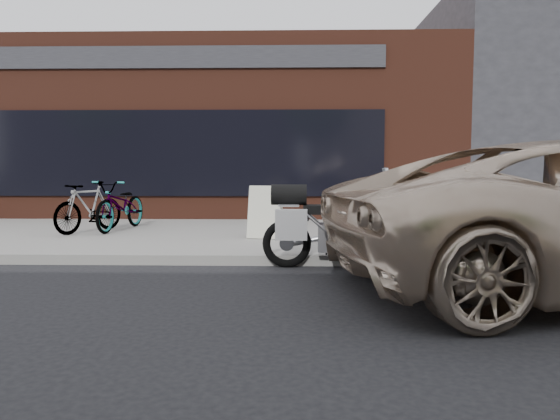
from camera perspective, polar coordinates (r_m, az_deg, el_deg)
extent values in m
plane|color=black|center=(4.13, -12.19, -16.22)|extent=(120.00, 120.00, 0.00)
cube|color=gray|center=(10.87, -3.42, -2.48)|extent=(44.00, 6.00, 0.15)
cube|color=#53271A|center=(18.00, -7.92, 7.38)|extent=(14.00, 10.00, 4.50)
cube|color=black|center=(13.05, -11.53, 5.83)|extent=(10.00, 0.08, 2.00)
cube|color=#28272C|center=(13.27, -11.70, 15.37)|extent=(10.00, 0.08, 0.50)
torus|color=black|center=(7.75, 0.71, -3.52)|extent=(0.70, 0.13, 0.69)
torus|color=black|center=(7.84, 12.14, -3.52)|extent=(0.70, 0.13, 0.69)
cube|color=#B7B7BC|center=(7.74, 6.08, -2.86)|extent=(0.58, 0.32, 0.39)
cube|color=black|center=(7.72, 8.41, 0.19)|extent=(0.53, 0.34, 0.27)
cube|color=black|center=(7.69, 4.57, 0.05)|extent=(0.58, 0.30, 0.12)
cube|color=black|center=(7.69, 1.87, -0.55)|extent=(0.32, 0.23, 0.14)
cube|color=black|center=(7.74, 10.71, 1.17)|extent=(0.19, 0.25, 0.23)
cube|color=silver|center=(7.74, 11.28, 3.07)|extent=(0.16, 0.31, 0.35)
cylinder|color=black|center=(7.73, 10.19, 1.71)|extent=(0.05, 0.72, 0.03)
cube|color=#B7B7BC|center=(7.68, 0.95, 0.53)|extent=(0.30, 0.32, 0.03)
cube|color=gray|center=(7.44, 1.19, -1.54)|extent=(0.44, 0.20, 0.41)
cylinder|color=black|center=(7.67, 0.95, 1.61)|extent=(0.50, 0.30, 0.29)
cylinder|color=#B7B7BC|center=(7.90, 3.01, -3.20)|extent=(0.58, 0.10, 0.20)
imported|color=gray|center=(11.25, -16.25, 0.50)|extent=(0.95, 1.96, 0.99)
imported|color=gray|center=(11.05, -19.35, 0.30)|extent=(1.16, 1.65, 0.97)
cube|color=beige|center=(9.62, -1.68, -0.23)|extent=(0.61, 0.37, 0.92)
cube|color=beige|center=(9.86, -1.39, -0.10)|extent=(0.61, 0.37, 0.92)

